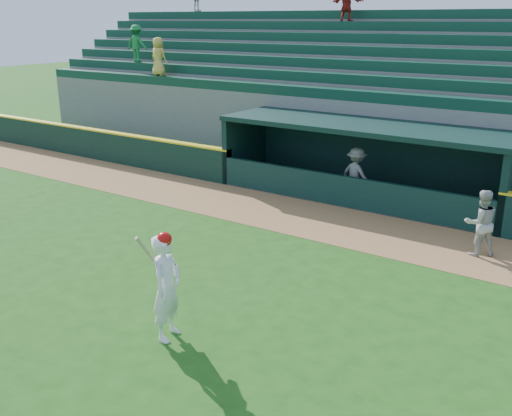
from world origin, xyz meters
name	(u,v)px	position (x,y,z in m)	size (l,w,h in m)	color
ground	(216,281)	(0.00, 0.00, 0.00)	(120.00, 120.00, 0.00)	#1D4E13
warning_track	(319,221)	(0.00, 4.90, 0.01)	(40.00, 3.00, 0.01)	olive
field_wall_left	(84,143)	(-12.25, 6.55, 0.60)	(15.50, 0.30, 1.20)	black
wall_stripe_left	(82,128)	(-12.25, 6.55, 1.23)	(15.50, 0.32, 0.06)	yellow
dugout_player_front	(481,223)	(4.46, 4.88, 0.84)	(0.82, 0.64, 1.69)	#A9AAA4
dugout_player_inside	(356,174)	(0.01, 7.33, 0.87)	(1.12, 0.65, 1.74)	gray
dugout	(365,155)	(0.00, 8.00, 1.36)	(9.40, 2.80, 2.46)	slate
stands	(415,107)	(-0.01, 12.57, 2.39)	(34.50, 6.29, 7.43)	slate
batter_at_plate	(167,286)	(0.73, -2.34, 1.03)	(0.63, 0.89, 2.09)	white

